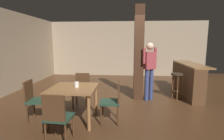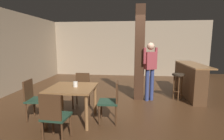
{
  "view_description": "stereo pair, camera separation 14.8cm",
  "coord_description": "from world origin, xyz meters",
  "px_view_note": "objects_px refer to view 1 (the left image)",
  "views": [
    {
      "loc": [
        -0.07,
        -4.71,
        1.72
      ],
      "look_at": [
        -0.43,
        0.01,
        0.98
      ],
      "focal_mm": 28.0,
      "sensor_mm": 36.0,
      "label": 1
    },
    {
      "loc": [
        0.07,
        -4.69,
        1.72
      ],
      "look_at": [
        -0.43,
        0.01,
        0.98
      ],
      "focal_mm": 28.0,
      "sensor_mm": 36.0,
      "label": 2
    }
  ],
  "objects_px": {
    "standing_person": "(149,67)",
    "napkin_cup": "(77,84)",
    "chair_south": "(57,116)",
    "bar_stool_near": "(177,80)",
    "chair_north": "(82,88)",
    "dining_table": "(73,93)",
    "chair_west": "(34,98)",
    "chair_east": "(113,100)",
    "bar_counter": "(187,79)"
  },
  "relations": [
    {
      "from": "bar_stool_near",
      "to": "chair_east",
      "type": "bearing_deg",
      "value": -136.53
    },
    {
      "from": "chair_south",
      "to": "chair_north",
      "type": "distance_m",
      "value": 1.78
    },
    {
      "from": "chair_east",
      "to": "standing_person",
      "type": "relative_size",
      "value": 0.52
    },
    {
      "from": "chair_south",
      "to": "napkin_cup",
      "type": "height_order",
      "value": "chair_south"
    },
    {
      "from": "dining_table",
      "to": "chair_east",
      "type": "relative_size",
      "value": 1.1
    },
    {
      "from": "standing_person",
      "to": "dining_table",
      "type": "bearing_deg",
      "value": -139.57
    },
    {
      "from": "chair_north",
      "to": "chair_west",
      "type": "xyz_separation_m",
      "value": [
        -0.84,
        -0.91,
        0.0
      ]
    },
    {
      "from": "napkin_cup",
      "to": "standing_person",
      "type": "xyz_separation_m",
      "value": [
        1.76,
        1.53,
        0.18
      ]
    },
    {
      "from": "chair_west",
      "to": "bar_stool_near",
      "type": "distance_m",
      "value": 3.98
    },
    {
      "from": "standing_person",
      "to": "chair_north",
      "type": "bearing_deg",
      "value": -159.56
    },
    {
      "from": "chair_south",
      "to": "standing_person",
      "type": "relative_size",
      "value": 0.52
    },
    {
      "from": "chair_west",
      "to": "standing_person",
      "type": "relative_size",
      "value": 0.52
    },
    {
      "from": "napkin_cup",
      "to": "bar_stool_near",
      "type": "height_order",
      "value": "napkin_cup"
    },
    {
      "from": "chair_north",
      "to": "bar_counter",
      "type": "bearing_deg",
      "value": 23.18
    },
    {
      "from": "napkin_cup",
      "to": "bar_counter",
      "type": "distance_m",
      "value": 3.81
    },
    {
      "from": "chair_south",
      "to": "chair_north",
      "type": "height_order",
      "value": "same"
    },
    {
      "from": "dining_table",
      "to": "bar_stool_near",
      "type": "relative_size",
      "value": 1.23
    },
    {
      "from": "dining_table",
      "to": "chair_west",
      "type": "distance_m",
      "value": 0.89
    },
    {
      "from": "dining_table",
      "to": "chair_south",
      "type": "relative_size",
      "value": 1.1
    },
    {
      "from": "chair_north",
      "to": "chair_east",
      "type": "relative_size",
      "value": 1.0
    },
    {
      "from": "napkin_cup",
      "to": "standing_person",
      "type": "distance_m",
      "value": 2.34
    },
    {
      "from": "chair_south",
      "to": "napkin_cup",
      "type": "relative_size",
      "value": 7.76
    },
    {
      "from": "chair_south",
      "to": "bar_counter",
      "type": "bearing_deg",
      "value": 44.88
    },
    {
      "from": "chair_west",
      "to": "napkin_cup",
      "type": "relative_size",
      "value": 7.76
    },
    {
      "from": "chair_north",
      "to": "napkin_cup",
      "type": "xyz_separation_m",
      "value": [
        0.1,
        -0.84,
        0.31
      ]
    },
    {
      "from": "dining_table",
      "to": "bar_stool_near",
      "type": "xyz_separation_m",
      "value": [
        2.69,
        1.73,
        -0.04
      ]
    },
    {
      "from": "chair_west",
      "to": "chair_east",
      "type": "distance_m",
      "value": 1.75
    },
    {
      "from": "dining_table",
      "to": "chair_east",
      "type": "bearing_deg",
      "value": 0.14
    },
    {
      "from": "chair_south",
      "to": "chair_east",
      "type": "distance_m",
      "value": 1.27
    },
    {
      "from": "chair_north",
      "to": "chair_west",
      "type": "bearing_deg",
      "value": -132.8
    },
    {
      "from": "bar_counter",
      "to": "bar_stool_near",
      "type": "distance_m",
      "value": 0.7
    },
    {
      "from": "chair_south",
      "to": "bar_stool_near",
      "type": "bearing_deg",
      "value": 44.46
    },
    {
      "from": "chair_south",
      "to": "chair_east",
      "type": "relative_size",
      "value": 1.0
    },
    {
      "from": "chair_north",
      "to": "chair_east",
      "type": "height_order",
      "value": "same"
    },
    {
      "from": "chair_south",
      "to": "standing_person",
      "type": "distance_m",
      "value": 3.12
    },
    {
      "from": "standing_person",
      "to": "chair_east",
      "type": "bearing_deg",
      "value": -121.65
    },
    {
      "from": "chair_east",
      "to": "bar_stool_near",
      "type": "xyz_separation_m",
      "value": [
        1.82,
        1.72,
        0.09
      ]
    },
    {
      "from": "bar_stool_near",
      "to": "dining_table",
      "type": "bearing_deg",
      "value": -147.32
    },
    {
      "from": "standing_person",
      "to": "napkin_cup",
      "type": "bearing_deg",
      "value": -139.02
    },
    {
      "from": "dining_table",
      "to": "bar_stool_near",
      "type": "bearing_deg",
      "value": 32.68
    },
    {
      "from": "chair_east",
      "to": "bar_counter",
      "type": "xyz_separation_m",
      "value": [
        2.29,
        2.23,
        0.02
      ]
    },
    {
      "from": "chair_south",
      "to": "chair_north",
      "type": "relative_size",
      "value": 1.0
    },
    {
      "from": "dining_table",
      "to": "chair_south",
      "type": "distance_m",
      "value": 0.93
    },
    {
      "from": "chair_east",
      "to": "napkin_cup",
      "type": "xyz_separation_m",
      "value": [
        -0.8,
        0.03,
        0.31
      ]
    },
    {
      "from": "chair_west",
      "to": "standing_person",
      "type": "distance_m",
      "value": 3.18
    },
    {
      "from": "dining_table",
      "to": "chair_north",
      "type": "relative_size",
      "value": 1.1
    },
    {
      "from": "napkin_cup",
      "to": "chair_south",
      "type": "bearing_deg",
      "value": -94.38
    },
    {
      "from": "bar_stool_near",
      "to": "chair_south",
      "type": "bearing_deg",
      "value": -135.54
    },
    {
      "from": "dining_table",
      "to": "bar_counter",
      "type": "height_order",
      "value": "bar_counter"
    },
    {
      "from": "chair_east",
      "to": "chair_north",
      "type": "bearing_deg",
      "value": 136.41
    }
  ]
}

